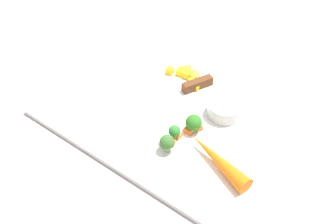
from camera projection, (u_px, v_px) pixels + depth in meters
The scene contains 22 objects.
ground_plane at pixel (168, 119), 0.89m from camera, with size 4.00×4.00×0.00m, color gray.
cutting_board at pixel (168, 117), 0.88m from camera, with size 0.55×0.36×0.01m, color white.
prep_bowl at pixel (225, 109), 0.87m from camera, with size 0.08×0.08×0.03m, color #B7BCB8.
chef_knife at pixel (175, 92), 0.92m from camera, with size 0.16×0.31×0.02m.
whole_carrot at pixel (218, 160), 0.76m from camera, with size 0.03×0.03×0.16m, color orange.
carrot_dice_0 at pixel (178, 136), 0.83m from camera, with size 0.01×0.01×0.01m, color orange.
carrot_dice_1 at pixel (162, 142), 0.81m from camera, with size 0.01×0.01×0.01m, color orange.
carrot_dice_2 at pixel (199, 127), 0.84m from camera, with size 0.01×0.01×0.01m, color orange.
carrot_dice_3 at pixel (172, 142), 0.81m from camera, with size 0.01×0.01×0.01m, color orange.
carrot_dice_4 at pixel (189, 130), 0.84m from camera, with size 0.02×0.02×0.01m, color orange.
pepper_dice_0 at pixel (197, 87), 0.94m from camera, with size 0.02×0.02×0.01m, color yellow.
pepper_dice_1 at pixel (194, 74), 0.97m from camera, with size 0.02×0.02×0.01m, color yellow.
pepper_dice_2 at pixel (188, 75), 0.97m from camera, with size 0.02×0.02×0.02m, color yellow.
pepper_dice_3 at pixel (200, 81), 0.95m from camera, with size 0.01×0.01×0.01m, color yellow.
pepper_dice_4 at pixel (182, 72), 0.98m from camera, with size 0.02×0.02×0.02m, color yellow.
pepper_dice_5 at pixel (170, 71), 0.98m from camera, with size 0.02×0.02×0.02m, color yellow.
pepper_dice_6 at pixel (192, 82), 0.95m from camera, with size 0.02×0.02×0.02m, color yellow.
pepper_dice_7 at pixel (187, 70), 0.98m from camera, with size 0.02×0.02×0.02m, color yellow.
pepper_dice_8 at pixel (195, 77), 0.96m from camera, with size 0.02×0.02×0.02m, color yellow.
broccoli_floret_0 at pixel (167, 142), 0.79m from camera, with size 0.03×0.03×0.04m.
broccoli_floret_1 at pixel (194, 123), 0.83m from camera, with size 0.04×0.04×0.04m.
broccoli_floret_2 at pixel (174, 131), 0.81m from camera, with size 0.03×0.03×0.04m.
Camera 1 is at (0.37, -0.50, 0.63)m, focal length 42.14 mm.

